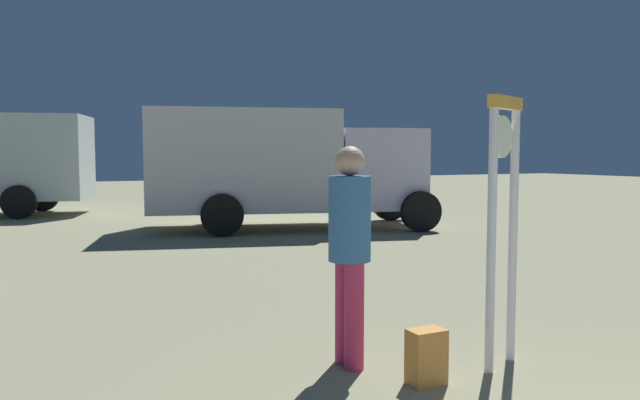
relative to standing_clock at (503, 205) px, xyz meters
The scene contains 4 objects.
standing_clock is the anchor object (origin of this frame).
person_near_clock 1.27m from the standing_clock, 153.91° to the left, with size 0.34×0.34×1.78m.
backpack 1.36m from the standing_clock, behind, with size 0.28×0.22×0.42m.
box_truck_near 9.55m from the standing_clock, 78.38° to the left, with size 6.83×4.12×2.71m.
Camera 1 is at (-2.75, -0.78, 1.72)m, focal length 34.06 mm.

